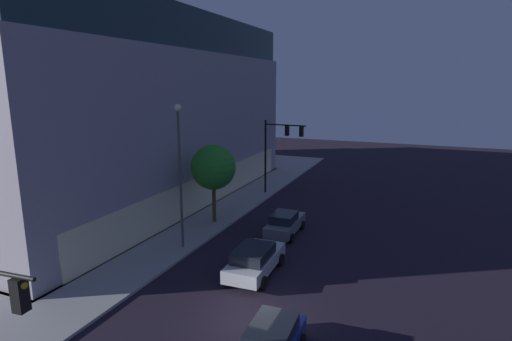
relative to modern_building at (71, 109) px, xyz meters
The scene contains 7 objects.
ground_plane 29.35m from the modern_building, 120.04° to the right, with size 120.00×120.00×0.00m, color black.
modern_building is the anchor object (origin of this frame).
traffic_light_far_corner 19.78m from the modern_building, 72.78° to the right, with size 0.61×4.01×6.82m.
street_lamp_sidewalk 19.43m from the modern_building, 116.03° to the right, with size 0.44×0.44×8.91m.
sidewalk_tree 17.57m from the modern_building, 101.42° to the right, with size 3.29×3.29×5.78m.
car_silver 25.93m from the modern_building, 113.51° to the right, with size 4.86×2.30×1.64m.
car_grey 23.79m from the modern_building, 98.89° to the right, with size 4.46×2.02×1.58m.
Camera 1 is at (-14.86, -6.44, 10.20)m, focal length 28.65 mm.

